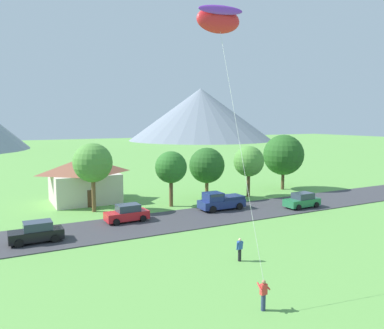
{
  "coord_description": "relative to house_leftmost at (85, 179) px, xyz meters",
  "views": [
    {
      "loc": [
        -10.3,
        -5.73,
        10.01
      ],
      "look_at": [
        1.12,
        15.86,
        7.15
      ],
      "focal_mm": 35.7,
      "sensor_mm": 36.0,
      "label": 1
    }
  ],
  "objects": [
    {
      "name": "road_strip",
      "position": [
        0.36,
        -13.31,
        -2.81
      ],
      "size": [
        160.0,
        7.52,
        0.08
      ],
      "primitive_type": "cube",
      "color": "#38383D",
      "rests_on": "ground"
    },
    {
      "name": "mountain_central_ridge",
      "position": [
        82.53,
        118.75,
        9.88
      ],
      "size": [
        70.62,
        70.62,
        25.46
      ],
      "primitive_type": "cone",
      "color": "slate",
      "rests_on": "ground"
    },
    {
      "name": "house_leftmost",
      "position": [
        0.0,
        0.0,
        0.0
      ],
      "size": [
        8.26,
        7.18,
        5.5
      ],
      "color": "beige",
      "rests_on": "ground"
    },
    {
      "name": "tree_near_left",
      "position": [
        14.12,
        -5.51,
        1.44
      ],
      "size": [
        4.5,
        4.5,
        6.56
      ],
      "color": "brown",
      "rests_on": "ground"
    },
    {
      "name": "tree_left_of_center",
      "position": [
        19.61,
        -6.9,
        1.81
      ],
      "size": [
        3.97,
        3.97,
        6.67
      ],
      "color": "brown",
      "rests_on": "ground"
    },
    {
      "name": "tree_center",
      "position": [
        -0.28,
        -5.69,
        2.54
      ],
      "size": [
        4.27,
        4.27,
        7.56
      ],
      "color": "brown",
      "rests_on": "ground"
    },
    {
      "name": "tree_right_of_center",
      "position": [
        8.31,
        -7.27,
        1.72
      ],
      "size": [
        3.7,
        3.7,
        6.46
      ],
      "color": "brown",
      "rests_on": "ground"
    },
    {
      "name": "tree_near_right",
      "position": [
        27.25,
        -4.84,
        2.17
      ],
      "size": [
        5.81,
        5.81,
        7.93
      ],
      "color": "#4C3823",
      "rests_on": "ground"
    },
    {
      "name": "parked_car_black_west_end",
      "position": [
        -7.02,
        -14.2,
        -1.98
      ],
      "size": [
        4.2,
        2.09,
        1.68
      ],
      "color": "black",
      "rests_on": "road_strip"
    },
    {
      "name": "parked_car_red_mid_east",
      "position": [
        1.57,
        -11.53,
        -1.98
      ],
      "size": [
        4.24,
        2.15,
        1.68
      ],
      "color": "red",
      "rests_on": "road_strip"
    },
    {
      "name": "parked_car_green_east_end",
      "position": [
        21.17,
        -15.06,
        -1.98
      ],
      "size": [
        4.22,
        2.12,
        1.68
      ],
      "color": "#237042",
      "rests_on": "road_strip"
    },
    {
      "name": "pickup_truck_navy_west_side",
      "position": [
        12.38,
        -11.59,
        -1.79
      ],
      "size": [
        5.24,
        2.41,
        1.99
      ],
      "color": "navy",
      "rests_on": "road_strip"
    },
    {
      "name": "kite_flyer_with_kite",
      "position": [
        3.04,
        -26.07,
        13.05
      ],
      "size": [
        3.05,
        7.04,
        17.14
      ],
      "color": "navy",
      "rests_on": "ground"
    },
    {
      "name": "watcher_person",
      "position": [
        5.32,
        -25.37,
        -1.97
      ],
      "size": [
        0.56,
        0.24,
        1.68
      ],
      "color": "black",
      "rests_on": "ground"
    }
  ]
}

